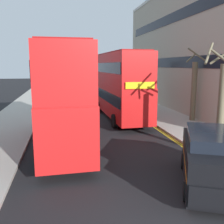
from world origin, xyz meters
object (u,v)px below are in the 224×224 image
at_px(taxi_minivan, 211,160).
at_px(pedestrian_far, 130,96).
at_px(double_decker_bus_oncoming, 120,84).
at_px(double_decker_bus_away, 61,93).

distance_m(taxi_minivan, pedestrian_far, 21.01).
bearing_deg(pedestrian_far, double_decker_bus_oncoming, -110.69).
xyz_separation_m(taxi_minivan, pedestrian_far, (2.22, 20.90, -0.08)).
bearing_deg(double_decker_bus_oncoming, double_decker_bus_away, -125.77).
distance_m(double_decker_bus_oncoming, taxi_minivan, 13.47).
relative_size(double_decker_bus_away, double_decker_bus_oncoming, 1.00).
relative_size(double_decker_bus_away, pedestrian_far, 6.72).
bearing_deg(pedestrian_far, double_decker_bus_away, -118.34).
distance_m(double_decker_bus_away, taxi_minivan, 8.78).
bearing_deg(double_decker_bus_away, double_decker_bus_oncoming, 54.23).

